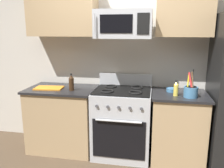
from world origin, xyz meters
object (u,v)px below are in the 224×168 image
(utensil_crock, at_px, (191,91))
(cutting_board, at_px, (49,88))
(bottle_soy, at_px, (71,83))
(microwave, at_px, (124,24))
(bottle_oil, at_px, (176,89))
(range_oven, at_px, (122,122))
(prep_bowl, at_px, (171,90))

(utensil_crock, bearing_deg, cutting_board, 177.41)
(cutting_board, height_order, bottle_soy, bottle_soy)
(microwave, height_order, bottle_oil, microwave)
(range_oven, xyz_separation_m, microwave, (-0.00, 0.03, 1.30))
(cutting_board, relative_size, bottle_oil, 1.94)
(microwave, height_order, cutting_board, microwave)
(microwave, relative_size, utensil_crock, 2.08)
(microwave, relative_size, cutting_board, 1.90)
(microwave, relative_size, prep_bowl, 5.59)
(microwave, bearing_deg, range_oven, -89.93)
(bottle_oil, bearing_deg, microwave, 168.27)
(microwave, bearing_deg, bottle_soy, -169.46)
(microwave, relative_size, bottle_oil, 3.70)
(bottle_oil, bearing_deg, utensil_crock, -9.51)
(cutting_board, bearing_deg, bottle_oil, -1.89)
(bottle_soy, xyz_separation_m, bottle_oil, (1.36, -0.01, -0.02))
(range_oven, height_order, prep_bowl, range_oven)
(bottle_soy, distance_m, prep_bowl, 1.33)
(range_oven, distance_m, prep_bowl, 0.79)
(bottle_soy, bearing_deg, utensil_crock, -1.60)
(bottle_oil, relative_size, prep_bowl, 1.51)
(microwave, distance_m, bottle_oil, 1.04)
(utensil_crock, height_order, cutting_board, utensil_crock)
(range_oven, relative_size, bottle_soy, 4.77)
(microwave, height_order, bottle_soy, microwave)
(cutting_board, relative_size, prep_bowl, 2.94)
(bottle_soy, bearing_deg, prep_bowl, 7.78)
(range_oven, height_order, cutting_board, range_oven)
(utensil_crock, distance_m, prep_bowl, 0.31)
(range_oven, xyz_separation_m, bottle_soy, (-0.68, -0.10, 0.54))
(cutting_board, bearing_deg, prep_bowl, 4.73)
(microwave, xyz_separation_m, utensil_crock, (0.85, -0.17, -0.79))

